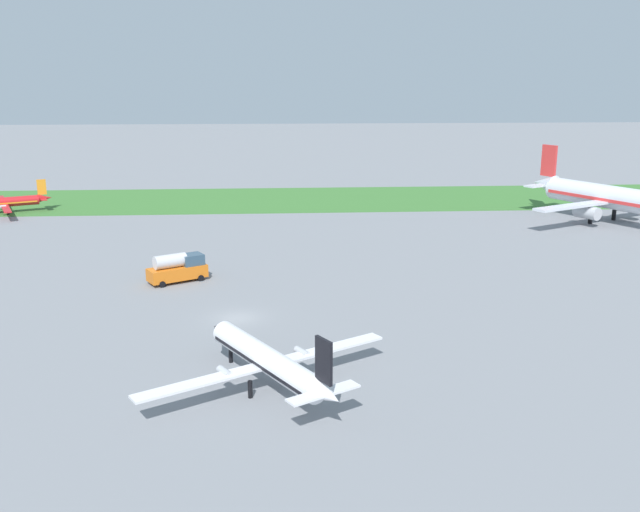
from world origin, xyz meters
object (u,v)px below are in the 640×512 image
object	(u,v)px
airplane_taxiing_turboprop	(3,202)
fuel_truck_midfield	(178,268)
airplane_parked_jet_far	(610,198)
airplane_foreground_turboprop	(268,360)

from	to	relation	value
airplane_taxiing_turboprop	fuel_truck_midfield	bearing A→B (deg)	104.79
airplane_parked_jet_far	fuel_truck_midfield	size ratio (longest dim) A/B	4.31
airplane_parked_jet_far	airplane_taxiing_turboprop	size ratio (longest dim) A/B	1.73
airplane_parked_jet_far	airplane_foreground_turboprop	xyz separation A→B (m)	(-53.43, -57.66, -1.82)
airplane_parked_jet_far	airplane_foreground_turboprop	world-z (taller)	airplane_parked_jet_far
airplane_foreground_turboprop	airplane_parked_jet_far	bearing A→B (deg)	-73.62
fuel_truck_midfield	airplane_parked_jet_far	bearing A→B (deg)	-5.33
airplane_foreground_turboprop	fuel_truck_midfield	bearing A→B (deg)	-11.16
airplane_taxiing_turboprop	airplane_parked_jet_far	bearing A→B (deg)	147.65
airplane_foreground_turboprop	fuel_truck_midfield	size ratio (longest dim) A/B	2.68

